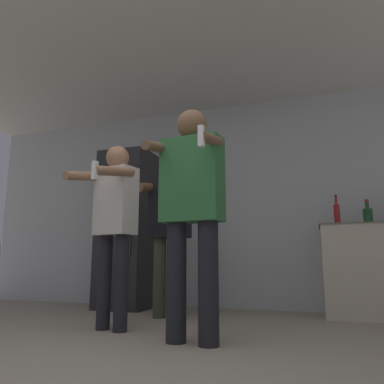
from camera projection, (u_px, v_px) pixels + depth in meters
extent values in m
plane|color=gray|center=(75.00, 380.00, 1.75)|extent=(14.00, 14.00, 0.00)
cube|color=#B2B7BC|center=(224.00, 204.00, 4.72)|extent=(7.00, 0.06, 2.55)
cube|color=silver|center=(184.00, 47.00, 3.58)|extent=(7.00, 3.43, 0.05)
cube|color=#262628|center=(130.00, 229.00, 4.68)|extent=(0.62, 0.68, 1.91)
cube|color=black|center=(116.00, 227.00, 4.35)|extent=(0.59, 0.01, 1.83)
cylinder|color=#99999E|center=(130.00, 218.00, 4.29)|extent=(0.02, 0.02, 0.86)
cube|color=#BCB29E|center=(383.00, 271.00, 3.72)|extent=(1.12, 0.61, 0.92)
cube|color=#676256|center=(378.00, 225.00, 3.81)|extent=(1.15, 0.64, 0.01)
cylinder|color=#194723|center=(368.00, 216.00, 3.81)|extent=(0.09, 0.09, 0.16)
cylinder|color=#194723|center=(367.00, 205.00, 3.83)|extent=(0.04, 0.04, 0.08)
sphere|color=maroon|center=(367.00, 201.00, 3.84)|extent=(0.04, 0.04, 0.04)
cylinder|color=maroon|center=(337.00, 215.00, 3.91)|extent=(0.06, 0.06, 0.21)
cylinder|color=maroon|center=(336.00, 200.00, 3.94)|extent=(0.03, 0.03, 0.10)
sphere|color=black|center=(336.00, 196.00, 3.95)|extent=(0.03, 0.03, 0.03)
cylinder|color=black|center=(176.00, 281.00, 2.63)|extent=(0.14, 0.14, 0.82)
cylinder|color=black|center=(208.00, 282.00, 2.53)|extent=(0.14, 0.14, 0.82)
cube|color=#2D6B38|center=(192.00, 180.00, 2.71)|extent=(0.46, 0.25, 0.62)
sphere|color=brown|center=(192.00, 125.00, 2.79)|extent=(0.23, 0.23, 0.23)
cylinder|color=brown|center=(157.00, 147.00, 2.70)|extent=(0.11, 0.33, 0.12)
cylinder|color=brown|center=(210.00, 139.00, 2.53)|extent=(0.11, 0.33, 0.12)
cube|color=white|center=(201.00, 136.00, 2.39)|extent=(0.04, 0.04, 0.14)
cylinder|color=black|center=(105.00, 282.00, 3.12)|extent=(0.11, 0.11, 0.77)
cylinder|color=black|center=(121.00, 282.00, 3.03)|extent=(0.11, 0.11, 0.77)
cube|color=beige|center=(116.00, 201.00, 3.20)|extent=(0.38, 0.27, 0.58)
sphere|color=#9E7051|center=(118.00, 158.00, 3.27)|extent=(0.20, 0.20, 0.20)
cylinder|color=#9E7051|center=(86.00, 176.00, 3.15)|extent=(0.17, 0.43, 0.15)
cylinder|color=#9E7051|center=(114.00, 171.00, 2.98)|extent=(0.17, 0.43, 0.15)
cube|color=white|center=(95.00, 170.00, 2.80)|extent=(0.04, 0.04, 0.14)
cylinder|color=#38422D|center=(159.00, 277.00, 3.79)|extent=(0.13, 0.13, 0.79)
cylinder|color=#38422D|center=(179.00, 278.00, 3.70)|extent=(0.13, 0.13, 0.79)
cube|color=black|center=(170.00, 209.00, 3.87)|extent=(0.42, 0.24, 0.59)
sphere|color=brown|center=(170.00, 172.00, 3.95)|extent=(0.21, 0.21, 0.21)
cylinder|color=brown|center=(147.00, 187.00, 3.86)|extent=(0.12, 0.32, 0.14)
cylinder|color=brown|center=(181.00, 184.00, 3.70)|extent=(0.12, 0.32, 0.14)
cube|color=white|center=(174.00, 184.00, 3.56)|extent=(0.04, 0.04, 0.14)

